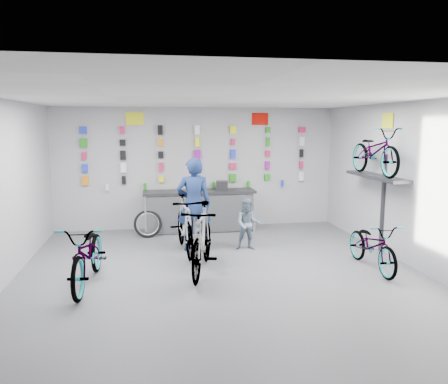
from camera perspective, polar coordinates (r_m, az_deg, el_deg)
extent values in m
plane|color=#4C4C50|center=(7.40, 0.00, -11.56)|extent=(8.00, 8.00, 0.00)
plane|color=white|center=(6.96, 0.00, 12.30)|extent=(8.00, 8.00, 0.00)
plane|color=#B1B1B4|center=(10.96, -3.52, 3.13)|extent=(7.00, 0.00, 7.00)
plane|color=#B1B1B4|center=(3.25, 12.12, -10.63)|extent=(7.00, 0.00, 7.00)
plane|color=#B1B1B4|center=(8.35, 24.40, 0.60)|extent=(0.00, 8.00, 8.00)
cube|color=black|center=(10.67, -3.21, -2.73)|extent=(2.60, 0.60, 0.90)
cube|color=silver|center=(10.37, -3.02, -2.89)|extent=(2.60, 0.02, 0.90)
cube|color=silver|center=(10.31, -10.23, -3.09)|extent=(0.04, 0.04, 0.96)
cube|color=silver|center=(10.60, 3.98, -2.65)|extent=(0.04, 0.04, 0.96)
cube|color=black|center=(10.58, -3.23, 0.03)|extent=(2.70, 0.66, 0.06)
cube|color=orange|center=(10.96, -17.65, 1.42)|extent=(0.14, 0.06, 0.21)
cube|color=black|center=(10.87, -12.95, 1.55)|extent=(0.09, 0.06, 0.19)
cube|color=#FAFF17|center=(10.86, -8.20, 1.67)|extent=(0.12, 0.06, 0.15)
cube|color=blue|center=(10.92, -3.47, 1.78)|extent=(0.16, 0.06, 0.16)
cube|color=#26911A|center=(11.05, 1.17, 1.88)|extent=(0.17, 0.06, 0.20)
cube|color=#26911A|center=(11.25, 5.68, 1.97)|extent=(0.15, 0.06, 0.15)
cube|color=white|center=(11.52, 10.01, 2.03)|extent=(0.13, 0.06, 0.22)
cube|color=blue|center=(10.93, -17.72, 2.98)|extent=(0.14, 0.06, 0.18)
cube|color=white|center=(10.84, -13.00, 3.12)|extent=(0.13, 0.06, 0.23)
cube|color=#D12452|center=(10.83, -8.24, 3.25)|extent=(0.11, 0.06, 0.21)
cube|color=#A6149D|center=(10.88, -3.49, 3.35)|extent=(0.18, 0.06, 0.21)
cube|color=#D12452|center=(11.02, 1.18, 3.43)|extent=(0.18, 0.06, 0.14)
cube|color=#A6149D|center=(11.22, 5.71, 3.49)|extent=(0.12, 0.06, 0.20)
cube|color=#D12452|center=(11.49, 10.05, 3.52)|extent=(0.09, 0.06, 0.18)
cube|color=#D12452|center=(10.91, -17.79, 4.54)|extent=(0.11, 0.06, 0.18)
cube|color=black|center=(10.82, -13.06, 4.70)|extent=(0.13, 0.06, 0.22)
cube|color=black|center=(10.80, -8.27, 4.83)|extent=(0.13, 0.06, 0.17)
cube|color=#A6149D|center=(10.86, -3.50, 4.93)|extent=(0.15, 0.06, 0.23)
cube|color=blue|center=(10.99, 1.18, 4.99)|extent=(0.13, 0.06, 0.23)
cube|color=#D12452|center=(11.20, 5.73, 5.02)|extent=(0.12, 0.06, 0.15)
cube|color=black|center=(11.47, 10.09, 5.01)|extent=(0.09, 0.06, 0.21)
cube|color=#26911A|center=(10.89, -17.87, 6.12)|extent=(0.17, 0.06, 0.21)
cube|color=black|center=(10.80, -13.11, 6.29)|extent=(0.14, 0.06, 0.15)
cube|color=orange|center=(10.79, -8.30, 6.42)|extent=(0.10, 0.06, 0.19)
cube|color=#FAFF17|center=(10.84, -3.52, 6.51)|extent=(0.11, 0.06, 0.22)
cube|color=#D12452|center=(10.98, 1.19, 6.55)|extent=(0.10, 0.06, 0.15)
cube|color=#26911A|center=(11.18, 5.75, 6.55)|extent=(0.09, 0.06, 0.22)
cube|color=white|center=(11.45, 10.13, 6.51)|extent=(0.13, 0.06, 0.22)
cube|color=blue|center=(10.88, -17.94, 7.69)|extent=(0.16, 0.06, 0.17)
cube|color=#D12452|center=(10.79, -13.17, 7.88)|extent=(0.11, 0.06, 0.18)
cube|color=black|center=(10.78, -8.34, 8.02)|extent=(0.12, 0.06, 0.24)
cube|color=white|center=(10.84, -3.53, 8.10)|extent=(0.12, 0.06, 0.22)
cube|color=#FAFF17|center=(10.97, 1.19, 8.12)|extent=(0.15, 0.06, 0.19)
cube|color=#26911A|center=(11.18, 5.78, 8.09)|extent=(0.12, 0.06, 0.15)
cube|color=#D12452|center=(11.45, 10.17, 8.01)|extent=(0.17, 0.06, 0.14)
cylinder|color=white|center=(10.91, -15.02, 0.59)|extent=(0.07, 0.07, 0.16)
cylinder|color=#26911A|center=(10.86, -10.29, 0.72)|extent=(0.07, 0.07, 0.16)
cylinder|color=#26911A|center=(10.97, -1.38, 0.94)|extent=(0.07, 0.07, 0.16)
cylinder|color=#26911A|center=(11.13, 3.21, 1.04)|extent=(0.07, 0.07, 0.16)
cylinder|color=blue|center=(11.37, 7.64, 1.14)|extent=(0.07, 0.07, 0.16)
cube|color=#333338|center=(9.26, 19.26, 1.93)|extent=(0.38, 1.90, 0.06)
cube|color=#333338|center=(9.42, 20.05, -1.38)|extent=(0.04, 0.10, 2.00)
cube|color=#F6FA20|center=(10.83, -11.60, 9.36)|extent=(0.42, 0.02, 0.30)
cube|color=red|center=(11.17, 4.73, 9.49)|extent=(0.42, 0.02, 0.30)
cube|color=#F6FA20|center=(9.29, 20.58, 8.69)|extent=(0.02, 0.40, 0.30)
imported|color=gray|center=(7.40, -17.29, -7.71)|extent=(0.85, 2.05, 1.05)
imported|color=gray|center=(7.64, -2.88, -6.14)|extent=(1.08, 2.10, 1.22)
imported|color=gray|center=(8.31, 18.83, -6.59)|extent=(0.59, 1.68, 0.88)
imported|color=gray|center=(8.83, -5.15, -4.24)|extent=(0.67, 2.00, 1.18)
imported|color=gray|center=(9.19, 19.14, 5.04)|extent=(0.63, 1.80, 0.95)
imported|color=navy|center=(8.95, -3.95, -1.62)|extent=(0.75, 0.54, 1.93)
imported|color=slate|center=(9.06, 3.13, -4.20)|extent=(0.60, 0.50, 1.08)
torus|color=black|center=(10.27, -9.93, -4.13)|extent=(0.65, 0.27, 0.63)
torus|color=silver|center=(10.27, -9.93, -4.13)|extent=(0.53, 0.20, 0.51)
cube|color=black|center=(10.64, -0.27, 0.86)|extent=(0.33, 0.34, 0.22)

